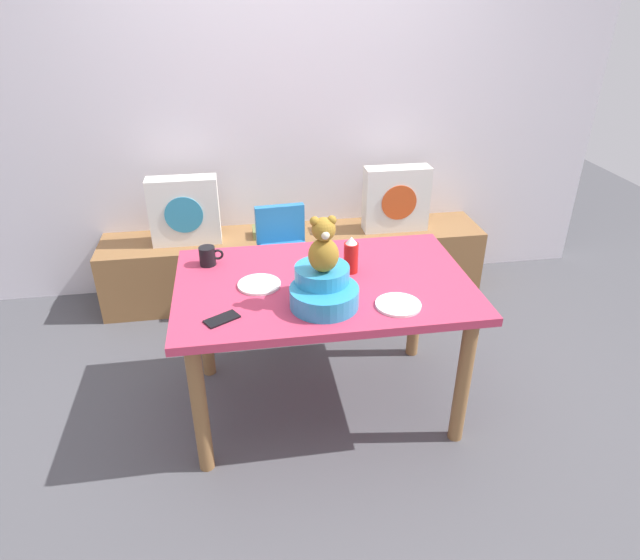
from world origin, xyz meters
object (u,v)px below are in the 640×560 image
dining_table (323,299)px  infant_seat_teal (323,289)px  cell_phone (222,319)px  ketchup_bottle (351,255)px  coffee_mug (208,256)px  dinner_plate_near (259,284)px  book_stack (268,232)px  teddy_bear (324,246)px  dinner_plate_far (398,305)px  pillow_floral_left (184,211)px  pillow_floral_right (396,199)px  highchair (284,255)px

dining_table → infant_seat_teal: size_ratio=4.19×
cell_phone → ketchup_bottle: bearing=-91.6°
coffee_mug → cell_phone: bearing=-83.1°
ketchup_bottle → dinner_plate_near: 0.46m
dining_table → dinner_plate_near: size_ratio=6.92×
book_stack → coffee_mug: coffee_mug is taller
book_stack → dinner_plate_near: size_ratio=1.00×
book_stack → infant_seat_teal: size_ratio=0.61×
teddy_bear → cell_phone: size_ratio=1.74×
coffee_mug → cell_phone: 0.53m
infant_seat_teal → dinner_plate_near: (-0.27, 0.20, -0.07)m
teddy_bear → dinner_plate_near: bearing=142.7°
ketchup_bottle → dinner_plate_far: 0.38m
dining_table → infant_seat_teal: infant_seat_teal is taller
pillow_floral_left → infant_seat_teal: bearing=-63.7°
teddy_bear → dining_table: bearing=80.8°
pillow_floral_left → dinner_plate_near: pillow_floral_left is taller
pillow_floral_left → coffee_mug: 0.94m
pillow_floral_left → pillow_floral_right: same height
dining_table → cell_phone: 0.55m
highchair → coffee_mug: (-0.42, -0.50, 0.27)m
infant_seat_teal → book_stack: bearing=96.2°
cell_phone → pillow_floral_right: bearing=-69.4°
dining_table → dinner_plate_near: dinner_plate_near is taller
book_stack → dinner_plate_far: dinner_plate_far is taller
infant_seat_teal → dinner_plate_near: infant_seat_teal is taller
coffee_mug → cell_phone: size_ratio=0.83×
infant_seat_teal → dinner_plate_far: infant_seat_teal is taller
teddy_bear → dinner_plate_far: 0.42m
teddy_bear → book_stack: bearing=96.2°
book_stack → teddy_bear: 1.50m
highchair → dinner_plate_near: bearing=-103.9°
pillow_floral_right → dinner_plate_near: 1.54m
dining_table → ketchup_bottle: (0.15, 0.07, 0.19)m
teddy_bear → dinner_plate_near: 0.43m
infant_seat_teal → teddy_bear: (0.00, -0.00, 0.21)m
infant_seat_teal → dinner_plate_far: (0.32, -0.07, -0.07)m
pillow_floral_right → infant_seat_teal: 1.56m
pillow_floral_right → infant_seat_teal: same height
pillow_floral_left → book_stack: (0.53, 0.02, -0.19)m
highchair → coffee_mug: bearing=-130.0°
ketchup_bottle → pillow_floral_right: bearing=63.6°
book_stack → cell_phone: 1.51m
highchair → teddy_bear: (0.08, -0.96, 0.50)m
dinner_plate_far → cell_phone: dinner_plate_far is taller
pillow_floral_right → ketchup_bottle: 1.24m
dinner_plate_near → dining_table: bearing=0.0°
book_stack → infant_seat_teal: (0.15, -1.40, 0.32)m
pillow_floral_right → ketchup_bottle: size_ratio=2.38×
pillow_floral_left → cell_phone: bearing=-80.6°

